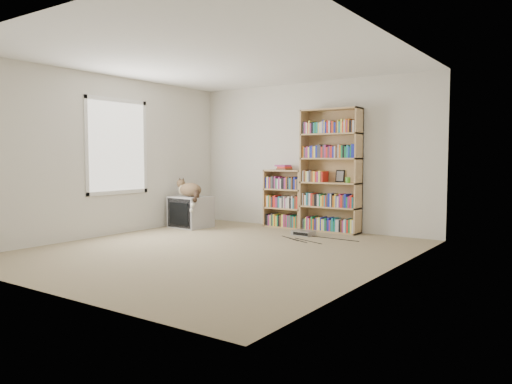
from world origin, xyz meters
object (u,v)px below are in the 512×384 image
Objects in this scene: crt_tv at (191,212)px; bookcase_short at (285,201)px; cat at (191,192)px; bookcase_tall at (331,174)px; dvd_player at (303,233)px.

crt_tv is 0.66× the size of bookcase_short.
bookcase_short is at bearing 36.49° from cat.
crt_tv is 2.52m from bookcase_tall.
bookcase_tall reaches higher than bookcase_short.
crt_tv is 1.66m from bookcase_short.
crt_tv is 0.37m from cat.
bookcase_tall is 2.00× the size of bookcase_short.
cat is 2.43m from bookcase_tall.
cat is (0.05, -0.06, 0.36)m from crt_tv.
crt_tv is 1.03× the size of cat.
cat is at bearing -48.87° from crt_tv.
cat is at bearing -155.70° from bookcase_tall.
dvd_player is (-0.17, -0.60, -0.91)m from bookcase_tall.
crt_tv is at bearing 126.51° from cat.
cat reaches higher than dvd_player.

